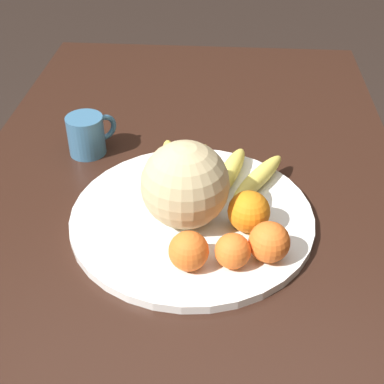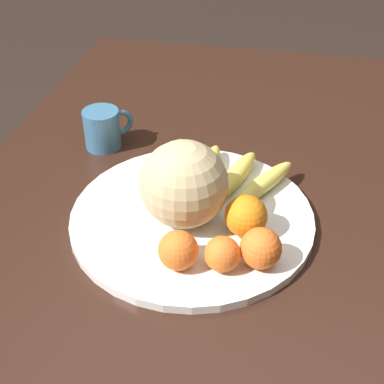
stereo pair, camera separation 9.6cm
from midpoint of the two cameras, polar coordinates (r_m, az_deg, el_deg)
kitchen_table at (r=1.11m, az=1.89°, el=-5.16°), size 1.61×0.91×0.78m
fruit_bowl at (r=1.00m, az=2.76°, el=-2.74°), size 0.45×0.45×0.02m
melon at (r=0.93m, az=2.09°, el=0.73°), size 0.16×0.16×0.16m
banana_bunch at (r=1.07m, az=5.58°, el=1.92°), size 0.22×0.27×0.04m
orange_front_left at (r=0.88m, az=10.47°, el=-6.05°), size 0.07×0.07×0.07m
orange_front_right at (r=0.94m, az=8.72°, el=-2.67°), size 0.08×0.08×0.08m
orange_mid_center at (r=0.87m, az=6.44°, el=-6.73°), size 0.06×0.06×0.06m
orange_back_left at (r=0.87m, az=1.70°, el=-6.36°), size 0.07×0.07×0.07m
ceramic_mug at (r=1.20m, az=-7.18°, el=6.67°), size 0.09×0.10×0.09m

